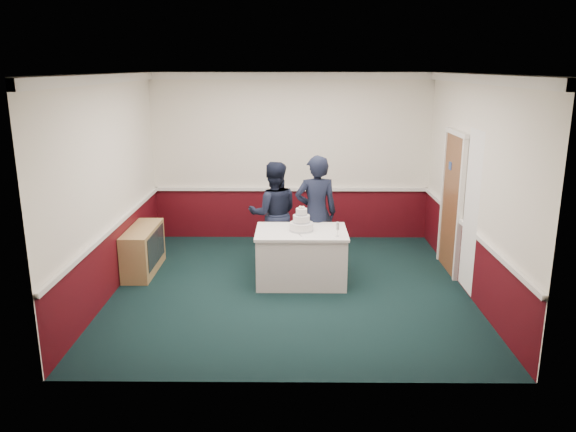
{
  "coord_description": "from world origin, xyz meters",
  "views": [
    {
      "loc": [
        0.03,
        -7.54,
        3.09
      ],
      "look_at": [
        -0.04,
        -0.1,
        1.1
      ],
      "focal_mm": 35.0,
      "sensor_mm": 36.0,
      "label": 1
    }
  ],
  "objects_px": {
    "person_man": "(274,214)",
    "person_woman": "(316,213)",
    "cake_table": "(301,256)",
    "champagne_flute": "(338,227)",
    "cake_knife": "(299,234)",
    "wedding_cake": "(301,223)",
    "sideboard": "(143,250)"
  },
  "relations": [
    {
      "from": "sideboard",
      "to": "person_man",
      "type": "bearing_deg",
      "value": 10.69
    },
    {
      "from": "champagne_flute",
      "to": "person_woman",
      "type": "relative_size",
      "value": 0.11
    },
    {
      "from": "person_man",
      "to": "person_woman",
      "type": "xyz_separation_m",
      "value": [
        0.66,
        -0.2,
        0.07
      ]
    },
    {
      "from": "person_man",
      "to": "cake_table",
      "type": "bearing_deg",
      "value": 113.19
    },
    {
      "from": "cake_table",
      "to": "person_man",
      "type": "distance_m",
      "value": 1.0
    },
    {
      "from": "champagne_flute",
      "to": "person_woman",
      "type": "xyz_separation_m",
      "value": [
        -0.27,
        0.87,
        -0.03
      ]
    },
    {
      "from": "person_man",
      "to": "champagne_flute",
      "type": "bearing_deg",
      "value": 125.72
    },
    {
      "from": "cake_knife",
      "to": "cake_table",
      "type": "bearing_deg",
      "value": 65.77
    },
    {
      "from": "sideboard",
      "to": "champagne_flute",
      "type": "bearing_deg",
      "value": -13.32
    },
    {
      "from": "cake_table",
      "to": "person_man",
      "type": "bearing_deg",
      "value": 118.3
    },
    {
      "from": "wedding_cake",
      "to": "person_woman",
      "type": "relative_size",
      "value": 0.2
    },
    {
      "from": "wedding_cake",
      "to": "cake_knife",
      "type": "relative_size",
      "value": 1.65
    },
    {
      "from": "cake_knife",
      "to": "person_woman",
      "type": "xyz_separation_m",
      "value": [
        0.26,
        0.79,
        0.11
      ]
    },
    {
      "from": "wedding_cake",
      "to": "champagne_flute",
      "type": "height_order",
      "value": "wedding_cake"
    },
    {
      "from": "cake_table",
      "to": "wedding_cake",
      "type": "distance_m",
      "value": 0.5
    },
    {
      "from": "cake_table",
      "to": "champagne_flute",
      "type": "bearing_deg",
      "value": -29.25
    },
    {
      "from": "champagne_flute",
      "to": "cake_knife",
      "type": "bearing_deg",
      "value": 171.42
    },
    {
      "from": "sideboard",
      "to": "cake_table",
      "type": "distance_m",
      "value": 2.47
    },
    {
      "from": "person_woman",
      "to": "person_man",
      "type": "bearing_deg",
      "value": -24.12
    },
    {
      "from": "cake_table",
      "to": "cake_knife",
      "type": "height_order",
      "value": "cake_knife"
    },
    {
      "from": "person_woman",
      "to": "champagne_flute",
      "type": "bearing_deg",
      "value": 99.93
    },
    {
      "from": "cake_table",
      "to": "champagne_flute",
      "type": "xyz_separation_m",
      "value": [
        0.5,
        -0.28,
        0.53
      ]
    },
    {
      "from": "champagne_flute",
      "to": "person_man",
      "type": "distance_m",
      "value": 1.42
    },
    {
      "from": "champagne_flute",
      "to": "person_woman",
      "type": "height_order",
      "value": "person_woman"
    },
    {
      "from": "cake_knife",
      "to": "champagne_flute",
      "type": "bearing_deg",
      "value": -24.28
    },
    {
      "from": "champagne_flute",
      "to": "wedding_cake",
      "type": "bearing_deg",
      "value": 150.75
    },
    {
      "from": "sideboard",
      "to": "person_woman",
      "type": "height_order",
      "value": "person_woman"
    },
    {
      "from": "sideboard",
      "to": "person_woman",
      "type": "bearing_deg",
      "value": 3.75
    },
    {
      "from": "cake_knife",
      "to": "person_man",
      "type": "relative_size",
      "value": 0.13
    },
    {
      "from": "wedding_cake",
      "to": "person_woman",
      "type": "bearing_deg",
      "value": 68.26
    },
    {
      "from": "cake_table",
      "to": "sideboard",
      "type": "bearing_deg",
      "value": 170.33
    },
    {
      "from": "cake_knife",
      "to": "champagne_flute",
      "type": "height_order",
      "value": "champagne_flute"
    }
  ]
}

